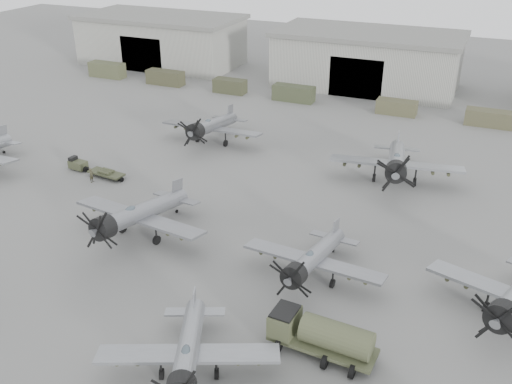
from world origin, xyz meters
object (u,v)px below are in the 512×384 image
at_px(aircraft_mid_1, 136,215).
at_px(aircraft_mid_2, 312,259).
at_px(aircraft_near_1, 187,354).
at_px(aircraft_far_1, 396,162).
at_px(aircraft_far_0, 210,126).
at_px(ground_crew, 91,175).
at_px(fuel_tanker, 321,334).
at_px(tug_trailer, 89,168).

xyz_separation_m(aircraft_mid_1, aircraft_mid_2, (15.94, -0.14, -0.29)).
relative_size(aircraft_near_1, aircraft_far_1, 0.79).
relative_size(aircraft_near_1, aircraft_far_0, 0.87).
relative_size(aircraft_mid_1, ground_crew, 8.27).
xyz_separation_m(aircraft_near_1, fuel_tanker, (6.73, 5.44, -0.49)).
bearing_deg(fuel_tanker, aircraft_far_0, 131.95).
bearing_deg(aircraft_near_1, tug_trailer, 114.35).
xyz_separation_m(aircraft_near_1, aircraft_mid_2, (3.68, 12.71, 0.02)).
distance_m(aircraft_far_0, tug_trailer, 15.35).
bearing_deg(aircraft_near_1, aircraft_far_0, 91.50).
height_order(aircraft_mid_2, ground_crew, aircraft_mid_2).
height_order(aircraft_near_1, aircraft_far_1, aircraft_far_1).
bearing_deg(aircraft_far_0, fuel_tanker, -52.39).
height_order(aircraft_far_0, tug_trailer, aircraft_far_0).
relative_size(aircraft_mid_2, fuel_tanker, 1.59).
relative_size(aircraft_mid_1, aircraft_far_0, 1.03).
relative_size(aircraft_mid_1, aircraft_mid_2, 1.14).
distance_m(aircraft_mid_2, aircraft_far_1, 20.24).
relative_size(aircraft_far_0, tug_trailer, 1.75).
height_order(aircraft_mid_1, tug_trailer, aircraft_mid_1).
bearing_deg(aircraft_far_1, aircraft_near_1, -109.75).
bearing_deg(tug_trailer, aircraft_mid_2, -12.64).
xyz_separation_m(aircraft_mid_1, tug_trailer, (-12.82, 9.61, -1.81)).
bearing_deg(tug_trailer, aircraft_far_0, 62.35).
distance_m(aircraft_far_1, tug_trailer, 32.98).
bearing_deg(aircraft_mid_1, aircraft_far_1, 54.48).
bearing_deg(aircraft_far_0, aircraft_far_1, -6.45).
bearing_deg(ground_crew, tug_trailer, 41.61).
bearing_deg(fuel_tanker, aircraft_mid_1, 162.45).
height_order(fuel_tanker, ground_crew, fuel_tanker).
height_order(aircraft_near_1, aircraft_mid_1, aircraft_mid_1).
bearing_deg(aircraft_mid_1, fuel_tanker, -14.07).
xyz_separation_m(aircraft_far_1, ground_crew, (-29.44, -12.15, -1.73)).
bearing_deg(aircraft_mid_2, fuel_tanker, -62.60).
relative_size(aircraft_far_1, fuel_tanker, 1.95).
height_order(aircraft_mid_1, ground_crew, aircraft_mid_1).
distance_m(aircraft_mid_1, aircraft_far_1, 27.16).
xyz_separation_m(aircraft_near_1, ground_crew, (-23.26, 20.63, -1.26)).
xyz_separation_m(aircraft_mid_1, aircraft_far_0, (-4.36, 22.28, -0.04)).
bearing_deg(aircraft_far_0, aircraft_mid_2, -48.42).
bearing_deg(aircraft_far_1, ground_crew, -166.66).
distance_m(aircraft_far_1, fuel_tanker, 27.37).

